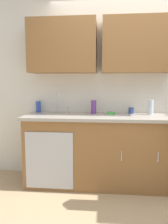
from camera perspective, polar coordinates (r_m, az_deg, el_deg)
name	(u,v)px	position (r m, az deg, el deg)	size (l,w,h in m)	color
ground_plane	(149,215)	(2.56, 16.91, -24.76)	(9.00, 9.00, 0.00)	tan
kitchen_wall_with_uppers	(129,75)	(3.14, 11.76, 9.56)	(4.80, 0.44, 2.70)	silver
counter_cabinet	(98,151)	(2.96, 3.73, -10.30)	(1.90, 0.62, 0.90)	brown
countertop	(99,117)	(2.85, 3.87, -1.25)	(1.96, 0.66, 0.04)	#A8A093
sink	(59,116)	(2.92, -6.55, -0.97)	(0.50, 0.36, 0.35)	#B7BABF
bottle_cleaner_spray	(94,107)	(3.00, 2.57, 1.35)	(0.07, 0.07, 0.19)	#66388C
bottle_water_tall	(151,107)	(3.05, 17.26, 1.26)	(0.07, 0.07, 0.20)	silver
bottle_water_short	(38,107)	(3.21, -12.00, 1.38)	(0.07, 0.07, 0.16)	#334CB2
cup_by_sink	(131,111)	(3.06, 12.41, 0.37)	(0.08, 0.08, 0.09)	#33478C
knife_on_counter	(119,116)	(2.75, 9.23, -1.17)	(0.24, 0.02, 0.01)	silver
sponge	(111,113)	(2.96, 7.16, -0.30)	(0.11, 0.07, 0.03)	#4CBF4C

